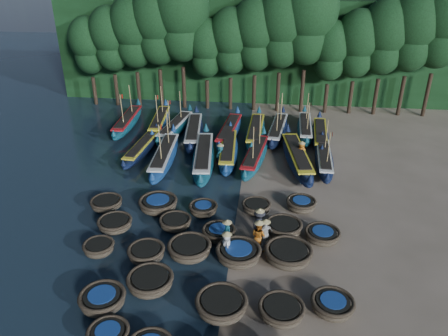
# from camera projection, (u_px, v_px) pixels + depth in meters

# --- Properties ---
(ground) EXTENTS (120.00, 120.00, 0.00)m
(ground) POSITION_uv_depth(u_px,v_px,m) (235.00, 223.00, 25.40)
(ground) COLOR gray
(ground) RESTS_ON ground
(foliage_wall) EXTENTS (40.00, 3.00, 10.00)m
(foliage_wall) POSITION_uv_depth(u_px,v_px,m) (256.00, 51.00, 43.99)
(foliage_wall) COLOR black
(foliage_wall) RESTS_ON ground
(coracle_1) EXTENTS (2.12, 2.12, 0.65)m
(coracle_1) POSITION_uv_depth(u_px,v_px,m) (108.00, 335.00, 17.57)
(coracle_1) COLOR brown
(coracle_1) RESTS_ON ground
(coracle_5) EXTENTS (2.11, 2.11, 0.77)m
(coracle_5) POSITION_uv_depth(u_px,v_px,m) (103.00, 300.00, 19.23)
(coracle_5) COLOR brown
(coracle_5) RESTS_ON ground
(coracle_6) EXTENTS (2.22, 2.22, 0.77)m
(coracle_6) POSITION_uv_depth(u_px,v_px,m) (150.00, 281.00, 20.28)
(coracle_6) COLOR brown
(coracle_6) RESTS_ON ground
(coracle_7) EXTENTS (2.56, 2.56, 0.81)m
(coracle_7) POSITION_uv_depth(u_px,v_px,m) (221.00, 305.00, 18.94)
(coracle_7) COLOR brown
(coracle_7) RESTS_ON ground
(coracle_8) EXTENTS (2.04, 2.04, 0.69)m
(coracle_8) POSITION_uv_depth(u_px,v_px,m) (281.00, 310.00, 18.73)
(coracle_8) COLOR brown
(coracle_8) RESTS_ON ground
(coracle_9) EXTENTS (2.33, 2.33, 0.70)m
(coracle_9) POSITION_uv_depth(u_px,v_px,m) (333.00, 305.00, 18.99)
(coracle_9) COLOR brown
(coracle_9) RESTS_ON ground
(coracle_10) EXTENTS (1.85, 1.85, 0.67)m
(coracle_10) POSITION_uv_depth(u_px,v_px,m) (99.00, 248.00, 22.66)
(coracle_10) COLOR brown
(coracle_10) RESTS_ON ground
(coracle_11) EXTENTS (2.34, 2.34, 0.78)m
(coracle_11) POSITION_uv_depth(u_px,v_px,m) (146.00, 253.00, 22.16)
(coracle_11) COLOR brown
(coracle_11) RESTS_ON ground
(coracle_12) EXTENTS (2.29, 2.29, 0.82)m
(coracle_12) POSITION_uv_depth(u_px,v_px,m) (190.00, 249.00, 22.43)
(coracle_12) COLOR brown
(coracle_12) RESTS_ON ground
(coracle_13) EXTENTS (2.82, 2.82, 0.81)m
(coracle_13) POSITION_uv_depth(u_px,v_px,m) (239.00, 253.00, 22.10)
(coracle_13) COLOR brown
(coracle_13) RESTS_ON ground
(coracle_14) EXTENTS (2.57, 2.57, 0.84)m
(coracle_14) POSITION_uv_depth(u_px,v_px,m) (288.00, 254.00, 22.04)
(coracle_14) COLOR brown
(coracle_14) RESTS_ON ground
(coracle_15) EXTENTS (1.98, 1.98, 0.69)m
(coracle_15) POSITION_uv_depth(u_px,v_px,m) (115.00, 224.00, 24.60)
(coracle_15) COLOR brown
(coracle_15) RESTS_ON ground
(coracle_16) EXTENTS (2.27, 2.27, 0.64)m
(coracle_16) POSITION_uv_depth(u_px,v_px,m) (175.00, 222.00, 24.79)
(coracle_16) COLOR brown
(coracle_16) RESTS_ON ground
(coracle_17) EXTENTS (2.25, 2.25, 0.66)m
(coracle_17) POSITION_uv_depth(u_px,v_px,m) (219.00, 232.00, 23.88)
(coracle_17) COLOR brown
(coracle_17) RESTS_ON ground
(coracle_18) EXTENTS (2.09, 2.09, 0.77)m
(coracle_18) POSITION_uv_depth(u_px,v_px,m) (284.00, 228.00, 24.18)
(coracle_18) COLOR brown
(coracle_18) RESTS_ON ground
(coracle_19) EXTENTS (1.96, 1.96, 0.65)m
(coracle_19) POSITION_uv_depth(u_px,v_px,m) (322.00, 235.00, 23.69)
(coracle_19) COLOR brown
(coracle_19) RESTS_ON ground
(coracle_20) EXTENTS (2.33, 2.33, 0.64)m
(coracle_20) POSITION_uv_depth(u_px,v_px,m) (106.00, 203.00, 26.63)
(coracle_20) COLOR brown
(coracle_20) RESTS_ON ground
(coracle_21) EXTENTS (2.58, 2.58, 0.78)m
(coracle_21) POSITION_uv_depth(u_px,v_px,m) (158.00, 204.00, 26.41)
(coracle_21) COLOR brown
(coracle_21) RESTS_ON ground
(coracle_22) EXTENTS (1.99, 1.99, 0.68)m
(coracle_22) POSITION_uv_depth(u_px,v_px,m) (203.00, 209.00, 26.04)
(coracle_22) COLOR brown
(coracle_22) RESTS_ON ground
(coracle_23) EXTENTS (2.08, 2.08, 0.64)m
(coracle_23) POSITION_uv_depth(u_px,v_px,m) (256.00, 207.00, 26.29)
(coracle_23) COLOR brown
(coracle_23) RESTS_ON ground
(coracle_24) EXTENTS (1.87, 1.87, 0.73)m
(coracle_24) POSITION_uv_depth(u_px,v_px,m) (301.00, 204.00, 26.43)
(coracle_24) COLOR brown
(coracle_24) RESTS_ON ground
(long_boat_2) EXTENTS (1.91, 7.31, 1.29)m
(long_boat_2) POSITION_uv_depth(u_px,v_px,m) (142.00, 148.00, 33.60)
(long_boat_2) COLOR #0D1632
(long_boat_2) RESTS_ON ground
(long_boat_3) EXTENTS (1.88, 8.72, 3.71)m
(long_boat_3) POSITION_uv_depth(u_px,v_px,m) (164.00, 156.00, 32.15)
(long_boat_3) COLOR navy
(long_boat_3) RESTS_ON ground
(long_boat_4) EXTENTS (2.50, 9.08, 1.61)m
(long_boat_4) POSITION_uv_depth(u_px,v_px,m) (204.00, 157.00, 31.98)
(long_boat_4) COLOR #104C5B
(long_boat_4) RESTS_ON ground
(long_boat_5) EXTENTS (1.87, 8.30, 1.46)m
(long_boat_5) POSITION_uv_depth(u_px,v_px,m) (228.00, 151.00, 33.09)
(long_boat_5) COLOR navy
(long_boat_5) RESTS_ON ground
(long_boat_6) EXTENTS (2.50, 8.03, 3.44)m
(long_boat_6) POSITION_uv_depth(u_px,v_px,m) (255.00, 156.00, 32.28)
(long_boat_6) COLOR #104C5B
(long_boat_6) RESTS_ON ground
(long_boat_7) EXTENTS (2.85, 9.04, 1.61)m
(long_boat_7) POSITION_uv_depth(u_px,v_px,m) (297.00, 157.00, 31.91)
(long_boat_7) COLOR #0D1632
(long_boat_7) RESTS_ON ground
(long_boat_8) EXTENTS (1.61, 7.52, 3.19)m
(long_boat_8) POSITION_uv_depth(u_px,v_px,m) (324.00, 159.00, 31.87)
(long_boat_8) COLOR #0D1632
(long_boat_8) RESTS_ON ground
(long_boat_9) EXTENTS (1.70, 8.32, 3.54)m
(long_boat_9) POSITION_uv_depth(u_px,v_px,m) (128.00, 122.00, 38.62)
(long_boat_9) COLOR #104C5B
(long_boat_9) RESTS_ON ground
(long_boat_10) EXTENTS (2.06, 8.05, 3.43)m
(long_boat_10) POSITION_uv_depth(u_px,v_px,m) (160.00, 121.00, 38.68)
(long_boat_10) COLOR navy
(long_boat_10) RESTS_ON ground
(long_boat_11) EXTENTS (2.62, 7.98, 3.43)m
(long_boat_11) POSITION_uv_depth(u_px,v_px,m) (175.00, 127.00, 37.45)
(long_boat_11) COLOR #104C5B
(long_boat_11) RESTS_ON ground
(long_boat_12) EXTENTS (2.40, 8.59, 1.52)m
(long_boat_12) POSITION_uv_depth(u_px,v_px,m) (194.00, 132.00, 36.46)
(long_boat_12) COLOR #0D1632
(long_boat_12) RESTS_ON ground
(long_boat_13) EXTENTS (2.23, 8.38, 1.48)m
(long_boat_13) POSITION_uv_depth(u_px,v_px,m) (229.00, 131.00, 36.56)
(long_boat_13) COLOR navy
(long_boat_13) RESTS_ON ground
(long_boat_14) EXTENTS (1.76, 8.47, 1.49)m
(long_boat_14) POSITION_uv_depth(u_px,v_px,m) (255.00, 132.00, 36.48)
(long_boat_14) COLOR #104C5B
(long_boat_14) RESTS_ON ground
(long_boat_15) EXTENTS (2.40, 8.02, 3.43)m
(long_boat_15) POSITION_uv_depth(u_px,v_px,m) (278.00, 130.00, 36.91)
(long_boat_15) COLOR #0D1632
(long_boat_15) RESTS_ON ground
(long_boat_16) EXTENTS (1.59, 7.71, 3.27)m
(long_boat_16) POSITION_uv_depth(u_px,v_px,m) (305.00, 128.00, 37.32)
(long_boat_16) COLOR #104C5B
(long_boat_16) RESTS_ON ground
(long_boat_17) EXTENTS (1.84, 7.83, 1.38)m
(long_boat_17) POSITION_uv_depth(u_px,v_px,m) (320.00, 135.00, 35.92)
(long_boat_17) COLOR #0D1632
(long_boat_17) RESTS_ON ground
(fisherman_0) EXTENTS (0.62, 0.82, 1.69)m
(fisherman_0) POSITION_uv_depth(u_px,v_px,m) (227.00, 244.00, 22.21)
(fisherman_0) COLOR beige
(fisherman_0) RESTS_ON ground
(fisherman_1) EXTENTS (0.62, 0.68, 1.75)m
(fisherman_1) POSITION_uv_depth(u_px,v_px,m) (227.00, 232.00, 23.05)
(fisherman_1) COLOR #185866
(fisherman_1) RESTS_ON ground
(fisherman_2) EXTENTS (1.06, 1.04, 1.92)m
(fisherman_2) POSITION_uv_depth(u_px,v_px,m) (259.00, 235.00, 22.77)
(fisherman_2) COLOR #AE5C17
(fisherman_2) RESTS_ON ground
(fisherman_3) EXTENTS (1.16, 1.33, 1.98)m
(fisherman_3) POSITION_uv_depth(u_px,v_px,m) (259.00, 223.00, 23.70)
(fisherman_3) COLOR black
(fisherman_3) RESTS_ON ground
(fisherman_4) EXTENTS (0.98, 0.95, 1.84)m
(fisherman_4) POSITION_uv_depth(u_px,v_px,m) (265.00, 233.00, 22.97)
(fisherman_4) COLOR beige
(fisherman_4) RESTS_ON ground
(fisherman_5) EXTENTS (1.02, 1.50, 1.75)m
(fisherman_5) POSITION_uv_depth(u_px,v_px,m) (220.00, 154.00, 31.96)
(fisherman_5) COLOR #185866
(fisherman_5) RESTS_ON ground
(fisherman_6) EXTENTS (0.94, 0.78, 1.84)m
(fisherman_6) POSITION_uv_depth(u_px,v_px,m) (301.00, 152.00, 32.12)
(fisherman_6) COLOR #AE5C17
(fisherman_6) RESTS_ON ground
(tree_0) EXTENTS (3.68, 3.68, 8.68)m
(tree_0) POSITION_uv_depth(u_px,v_px,m) (88.00, 45.00, 42.00)
(tree_0) COLOR black
(tree_0) RESTS_ON ground
(tree_1) EXTENTS (4.09, 4.09, 9.65)m
(tree_1) POSITION_uv_depth(u_px,v_px,m) (111.00, 38.00, 41.47)
(tree_1) COLOR black
(tree_1) RESTS_ON ground
(tree_2) EXTENTS (4.51, 4.51, 10.63)m
(tree_2) POSITION_uv_depth(u_px,v_px,m) (133.00, 31.00, 40.94)
(tree_2) COLOR black
(tree_2) RESTS_ON ground
(tree_3) EXTENTS (4.92, 4.92, 11.60)m
(tree_3) POSITION_uv_depth(u_px,v_px,m) (157.00, 24.00, 40.42)
(tree_3) COLOR black
(tree_3) RESTS_ON ground
(tree_4) EXTENTS (5.34, 5.34, 12.58)m
(tree_4) POSITION_uv_depth(u_px,v_px,m) (181.00, 17.00, 39.89)
(tree_4) COLOR black
(tree_4) RESTS_ON ground
(tree_5) EXTENTS (3.68, 3.68, 8.68)m
(tree_5) POSITION_uv_depth(u_px,v_px,m) (206.00, 47.00, 40.88)
(tree_5) COLOR black
(tree_5) RESTS_ON ground
(tree_6) EXTENTS (4.09, 4.09, 9.65)m
(tree_6) POSITION_uv_depth(u_px,v_px,m) (231.00, 40.00, 40.36)
(tree_6) COLOR black
(tree_6) RESTS_ON ground
(tree_7) EXTENTS (4.51, 4.51, 10.63)m
(tree_7) POSITION_uv_depth(u_px,v_px,m) (256.00, 33.00, 39.83)
(tree_7) COLOR black
(tree_7) RESTS_ON ground
(tree_8) EXTENTS (4.92, 4.92, 11.60)m
(tree_8) POSITION_uv_depth(u_px,v_px,m) (282.00, 26.00, 39.30)
(tree_8) COLOR black
(tree_8) RESTS_ON ground
(tree_9) EXTENTS (5.34, 5.34, 12.58)m
(tree_9) POSITION_uv_depth(u_px,v_px,m) (308.00, 19.00, 38.78)
(tree_9) COLOR black
(tree_9) RESTS_ON ground
(tree_10) EXTENTS (3.68, 3.68, 8.68)m
(tree_10) POSITION_uv_depth(u_px,v_px,m) (331.00, 50.00, 39.77)
(tree_10) COLOR black
(tree_10) RESTS_ON ground
(tree_11) EXTENTS (4.09, 4.09, 9.65)m
(tree_11) POSITION_uv_depth(u_px,v_px,m) (358.00, 43.00, 39.25)
(tree_11) COLOR black
(tree_11) RESTS_ON ground
(tree_12) EXTENTS (4.51, 4.51, 10.63)m
(tree_12) POSITION_uv_depth(u_px,v_px,m) (385.00, 36.00, 38.72)
(tree_12) COLOR black
(tree_12) RESTS_ON ground
(tree_13) EXTENTS (4.92, 4.92, 11.60)m
(tree_13) POSITION_uv_depth(u_px,v_px,m) (414.00, 28.00, 38.19)
(tree_13) COLOR black
(tree_13) RESTS_ON ground
(tree_14) EXTENTS (5.34, 5.34, 12.58)m
(tree_14) POSITION_uv_depth(u_px,v_px,m) (443.00, 21.00, 37.67)
(tree_14) COLOR black
(tree_14) RESTS_ON ground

